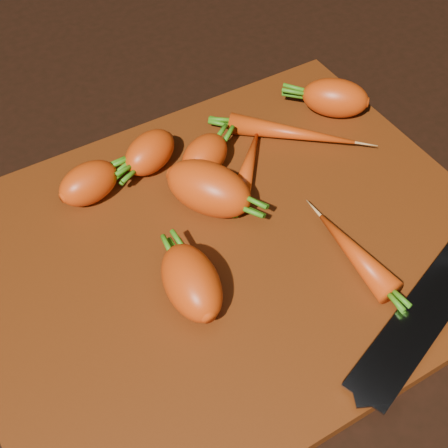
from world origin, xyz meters
TOP-DOWN VIEW (x-y plane):
  - ground at (0.00, 0.00)m, footprint 2.00×2.00m
  - cutting_board at (0.00, 0.00)m, footprint 0.50×0.40m
  - carrot_0 at (-0.09, 0.12)m, footprint 0.07×0.05m
  - carrot_1 at (0.01, 0.05)m, footprint 0.09×0.10m
  - carrot_2 at (-0.06, -0.04)m, footprint 0.06×0.09m
  - carrot_3 at (-0.02, 0.13)m, footprint 0.08×0.06m
  - carrot_4 at (0.03, 0.10)m, footprint 0.07×0.06m
  - carrot_5 at (0.20, 0.10)m, footprint 0.08×0.08m
  - carrot_6 at (0.07, 0.07)m, footprint 0.08×0.09m
  - carrot_7 at (0.13, 0.09)m, footprint 0.12×0.11m
  - carrot_8 at (0.09, -0.08)m, footprint 0.03×0.10m
  - knife at (0.13, -0.15)m, footprint 0.34×0.15m

SIDE VIEW (x-z plane):
  - ground at x=0.00m, z-range -0.01..0.00m
  - cutting_board at x=0.00m, z-range 0.00..0.01m
  - knife at x=0.13m, z-range 0.01..0.03m
  - carrot_6 at x=0.07m, z-range 0.01..0.03m
  - carrot_7 at x=0.13m, z-range 0.01..0.04m
  - carrot_8 at x=0.09m, z-range 0.01..0.04m
  - carrot_4 at x=0.03m, z-range 0.01..0.05m
  - carrot_3 at x=-0.02m, z-range 0.01..0.05m
  - carrot_0 at x=-0.09m, z-range 0.01..0.05m
  - carrot_5 at x=0.20m, z-range 0.01..0.06m
  - carrot_2 at x=-0.06m, z-range 0.01..0.06m
  - carrot_1 at x=0.01m, z-range 0.01..0.06m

